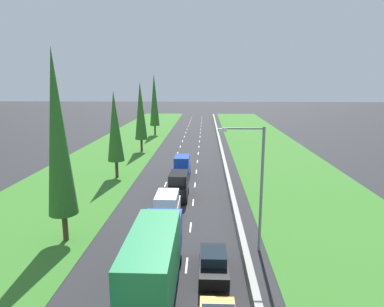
% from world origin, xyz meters
% --- Properties ---
extents(ground_plane, '(300.00, 300.00, 0.00)m').
position_xyz_m(ground_plane, '(0.00, 60.00, 0.00)').
color(ground_plane, '#28282B').
rests_on(ground_plane, ground).
extents(grass_verge_left, '(14.00, 140.00, 0.04)m').
position_xyz_m(grass_verge_left, '(-12.65, 60.00, 0.02)').
color(grass_verge_left, '#387528').
rests_on(grass_verge_left, ground).
extents(grass_verge_right, '(14.00, 140.00, 0.04)m').
position_xyz_m(grass_verge_right, '(14.35, 60.00, 0.02)').
color(grass_verge_right, '#387528').
rests_on(grass_verge_right, ground).
extents(median_barrier, '(0.44, 120.00, 0.85)m').
position_xyz_m(median_barrier, '(5.70, 60.00, 0.42)').
color(median_barrier, '#9E9B93').
rests_on(median_barrier, ground).
extents(lane_markings, '(3.64, 116.00, 0.01)m').
position_xyz_m(lane_markings, '(0.00, 60.00, 0.01)').
color(lane_markings, white).
rests_on(lane_markings, ground).
extents(green_box_truck_centre_lane, '(2.46, 9.40, 4.18)m').
position_xyz_m(green_box_truck_centre_lane, '(0.17, 17.61, 2.18)').
color(green_box_truck_centre_lane, black).
rests_on(green_box_truck_centre_lane, ground).
extents(white_van_centre_lane, '(1.96, 4.90, 2.82)m').
position_xyz_m(white_van_centre_lane, '(-0.24, 27.56, 1.40)').
color(white_van_centre_lane, white).
rests_on(white_van_centre_lane, ground).
extents(black_van_centre_lane, '(1.96, 4.90, 2.82)m').
position_xyz_m(black_van_centre_lane, '(0.20, 34.13, 1.40)').
color(black_van_centre_lane, black).
rests_on(black_van_centre_lane, ground).
extents(black_sedan_right_lane, '(1.82, 4.50, 1.64)m').
position_xyz_m(black_sedan_right_lane, '(3.50, 19.96, 0.81)').
color(black_sedan_right_lane, black).
rests_on(black_sedan_right_lane, ground).
extents(blue_van_centre_lane, '(1.96, 4.90, 2.82)m').
position_xyz_m(blue_van_centre_lane, '(0.02, 42.12, 1.40)').
color(blue_van_centre_lane, '#1E47B7').
rests_on(blue_van_centre_lane, ground).
extents(poplar_tree_second, '(2.16, 2.16, 14.39)m').
position_xyz_m(poplar_tree_second, '(-7.69, 24.26, 8.25)').
color(poplar_tree_second, '#4C3823').
rests_on(poplar_tree_second, ground).
extents(poplar_tree_third, '(2.07, 2.07, 10.87)m').
position_xyz_m(poplar_tree_third, '(-8.24, 41.75, 6.49)').
color(poplar_tree_third, '#4C3823').
rests_on(poplar_tree_third, ground).
extents(poplar_tree_fourth, '(2.10, 2.10, 11.96)m').
position_xyz_m(poplar_tree_fourth, '(-8.11, 58.12, 7.03)').
color(poplar_tree_fourth, '#4C3823').
rests_on(poplar_tree_fourth, ground).
extents(poplar_tree_fifth, '(2.14, 2.14, 13.72)m').
position_xyz_m(poplar_tree_fifth, '(-8.53, 76.90, 7.91)').
color(poplar_tree_fifth, '#4C3823').
rests_on(poplar_tree_fifth, ground).
extents(street_light_mast, '(3.20, 0.28, 9.00)m').
position_xyz_m(street_light_mast, '(6.51, 23.27, 5.23)').
color(street_light_mast, gray).
rests_on(street_light_mast, ground).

